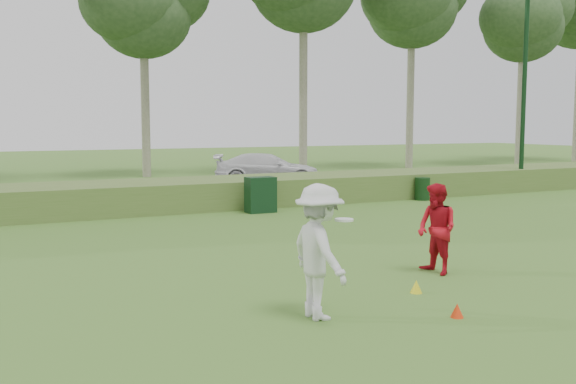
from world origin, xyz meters
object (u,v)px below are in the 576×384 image
lamp_post (526,51)px  player_white (319,252)px  player_red (437,229)px  trash_bin (422,189)px  car_right (268,169)px  cone_orange (457,310)px  utility_cabinet (261,195)px  cone_yellow (416,286)px

lamp_post → player_white: 19.89m
player_red → trash_bin: player_red is taller
player_white → player_red: player_white is taller
car_right → player_red: bearing=-169.4°
player_white → cone_orange: 2.15m
cone_orange → utility_cabinet: (1.83, 11.12, 0.45)m
cone_orange → trash_bin: bearing=54.0°
cone_yellow → lamp_post: bearing=38.7°
cone_yellow → car_right: bearing=73.2°
player_red → player_white: bearing=-68.3°
car_right → utility_cabinet: bearing=178.8°
cone_yellow → player_red: bearing=38.7°
player_red → cone_yellow: bearing=-53.1°
player_white → player_red: (3.23, 1.40, -0.13)m
cone_orange → utility_cabinet: utility_cabinet is taller
trash_bin → car_right: bearing=110.1°
utility_cabinet → trash_bin: (6.51, 0.38, -0.15)m
lamp_post → car_right: bearing=140.9°
cone_orange → car_right: car_right is taller
cone_orange → car_right: (5.62, 18.95, 0.64)m
cone_yellow → car_right: size_ratio=0.05×
trash_bin → car_right: (-2.73, 7.45, 0.33)m
cone_orange → cone_yellow: bearing=77.4°
trash_bin → car_right: 7.94m
player_white → cone_yellow: bearing=-77.2°
player_white → cone_yellow: player_white is taller
lamp_post → player_red: bearing=-141.3°
cone_yellow → car_right: 18.42m
cone_yellow → trash_bin: trash_bin is taller
lamp_post → utility_cabinet: lamp_post is taller
player_red → trash_bin: (6.89, 9.24, -0.43)m
cone_orange → trash_bin: (8.35, 11.50, 0.30)m
trash_bin → cone_yellow: bearing=-128.4°
lamp_post → trash_bin: 7.62m
player_white → player_red: 3.52m
player_white → lamp_post: bearing=-54.1°
lamp_post → cone_yellow: (-13.58, -10.89, -5.48)m
lamp_post → player_white: size_ratio=4.27×
lamp_post → player_red: 16.62m
cone_yellow → utility_cabinet: (1.54, 9.79, 0.44)m
car_right → cone_orange: bearing=-171.9°
trash_bin → lamp_post: bearing=7.4°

